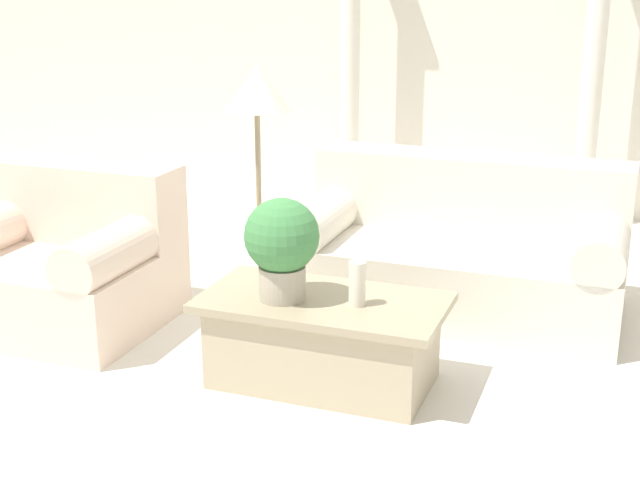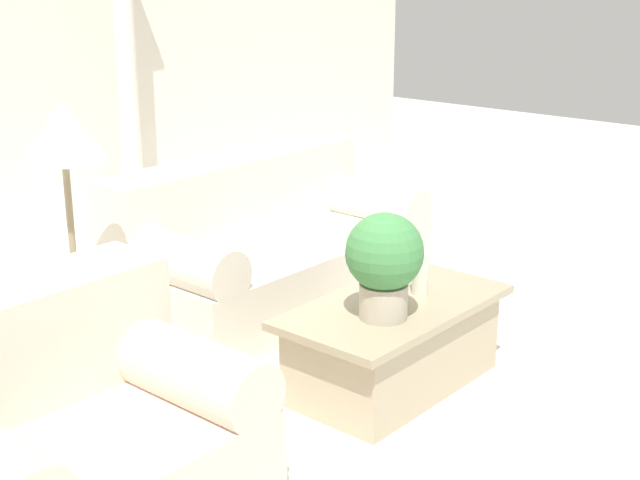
{
  "view_description": "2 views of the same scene",
  "coord_description": "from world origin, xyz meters",
  "px_view_note": "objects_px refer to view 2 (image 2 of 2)",
  "views": [
    {
      "loc": [
        1.45,
        -4.32,
        2.0
      ],
      "look_at": [
        -0.03,
        -0.33,
        0.68
      ],
      "focal_mm": 50.0,
      "sensor_mm": 36.0,
      "label": 1
    },
    {
      "loc": [
        -3.25,
        -2.87,
        2.04
      ],
      "look_at": [
        0.0,
        -0.08,
        0.69
      ],
      "focal_mm": 50.0,
      "sensor_mm": 36.0,
      "label": 2
    }
  ],
  "objects_px": {
    "loveseat": "(66,433)",
    "potted_plant": "(384,260)",
    "floor_lamp": "(64,145)",
    "coffee_table": "(394,344)",
    "sofa_long": "(265,247)"
  },
  "relations": [
    {
      "from": "sofa_long",
      "to": "coffee_table",
      "type": "distance_m",
      "value": 1.35
    },
    {
      "from": "coffee_table",
      "to": "floor_lamp",
      "type": "bearing_deg",
      "value": 125.34
    },
    {
      "from": "loveseat",
      "to": "potted_plant",
      "type": "distance_m",
      "value": 1.59
    },
    {
      "from": "potted_plant",
      "to": "floor_lamp",
      "type": "distance_m",
      "value": 1.62
    },
    {
      "from": "sofa_long",
      "to": "coffee_table",
      "type": "xyz_separation_m",
      "value": [
        -0.41,
        -1.28,
        -0.13
      ]
    },
    {
      "from": "loveseat",
      "to": "potted_plant",
      "type": "height_order",
      "value": "potted_plant"
    },
    {
      "from": "potted_plant",
      "to": "floor_lamp",
      "type": "height_order",
      "value": "floor_lamp"
    },
    {
      "from": "sofa_long",
      "to": "potted_plant",
      "type": "relative_size",
      "value": 3.82
    },
    {
      "from": "coffee_table",
      "to": "floor_lamp",
      "type": "xyz_separation_m",
      "value": [
        -0.92,
        1.3,
        0.97
      ]
    },
    {
      "from": "coffee_table",
      "to": "potted_plant",
      "type": "bearing_deg",
      "value": -159.98
    },
    {
      "from": "coffee_table",
      "to": "floor_lamp",
      "type": "relative_size",
      "value": 0.85
    },
    {
      "from": "loveseat",
      "to": "floor_lamp",
      "type": "bearing_deg",
      "value": 53.37
    },
    {
      "from": "potted_plant",
      "to": "loveseat",
      "type": "bearing_deg",
      "value": 167.6
    },
    {
      "from": "sofa_long",
      "to": "loveseat",
      "type": "distance_m",
      "value": 2.34
    },
    {
      "from": "loveseat",
      "to": "floor_lamp",
      "type": "xyz_separation_m",
      "value": [
        0.77,
        1.04,
        0.83
      ]
    }
  ]
}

